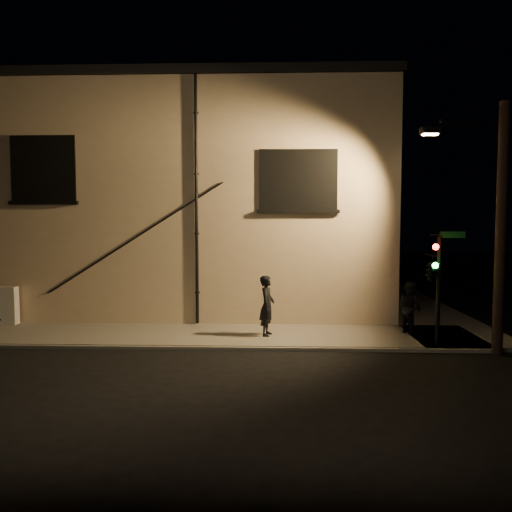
{
  "coord_description": "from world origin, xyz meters",
  "views": [
    {
      "loc": [
        0.79,
        -13.76,
        3.6
      ],
      "look_at": [
        0.24,
        1.8,
        2.53
      ],
      "focal_mm": 35.0,
      "sensor_mm": 36.0,
      "label": 1
    }
  ],
  "objects_px": {
    "pedestrian_b": "(410,307)",
    "pedestrian_a": "(267,306)",
    "traffic_signal": "(433,269)",
    "streetlamp_pole": "(496,221)"
  },
  "relations": [
    {
      "from": "pedestrian_b",
      "to": "pedestrian_a",
      "type": "bearing_deg",
      "value": 69.41
    },
    {
      "from": "traffic_signal",
      "to": "streetlamp_pole",
      "type": "bearing_deg",
      "value": -12.45
    },
    {
      "from": "pedestrian_a",
      "to": "streetlamp_pole",
      "type": "relative_size",
      "value": 0.27
    },
    {
      "from": "pedestrian_a",
      "to": "streetlamp_pole",
      "type": "xyz_separation_m",
      "value": [
        6.18,
        -1.42,
        2.59
      ]
    },
    {
      "from": "pedestrian_a",
      "to": "streetlamp_pole",
      "type": "height_order",
      "value": "streetlamp_pole"
    },
    {
      "from": "pedestrian_a",
      "to": "traffic_signal",
      "type": "bearing_deg",
      "value": -92.74
    },
    {
      "from": "streetlamp_pole",
      "to": "traffic_signal",
      "type": "bearing_deg",
      "value": 167.55
    },
    {
      "from": "pedestrian_b",
      "to": "streetlamp_pole",
      "type": "bearing_deg",
      "value": -163.37
    },
    {
      "from": "streetlamp_pole",
      "to": "pedestrian_a",
      "type": "bearing_deg",
      "value": 167.02
    },
    {
      "from": "pedestrian_a",
      "to": "streetlamp_pole",
      "type": "bearing_deg",
      "value": -92.57
    }
  ]
}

